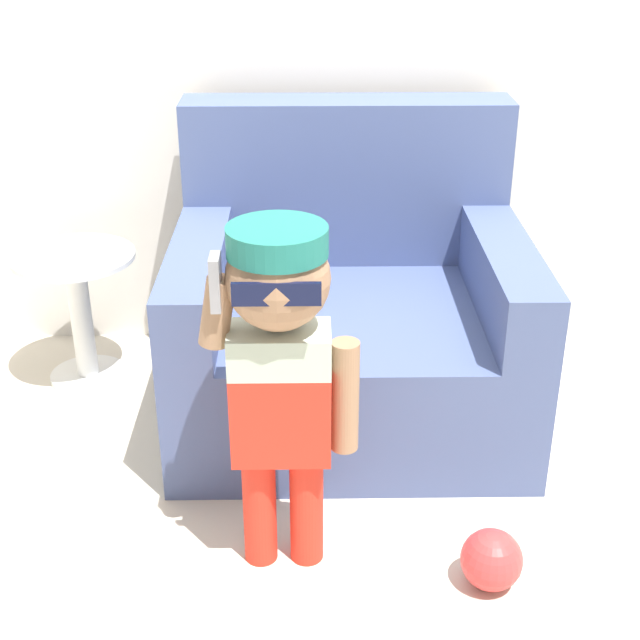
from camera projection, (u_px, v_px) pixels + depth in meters
name	position (u px, v px, depth m)	size (l,w,h in m)	color
ground_plane	(384.00, 436.00, 2.94)	(10.00, 10.00, 0.00)	beige
armchair	(348.00, 313.00, 3.01)	(1.13, 1.00, 0.99)	#475684
person_child	(280.00, 351.00, 2.14)	(0.39, 0.29, 0.95)	red
side_table	(80.00, 305.00, 3.16)	(0.42, 0.42, 0.49)	white
toy_ball	(491.00, 560.00, 2.29)	(0.16, 0.16, 0.16)	#D13838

